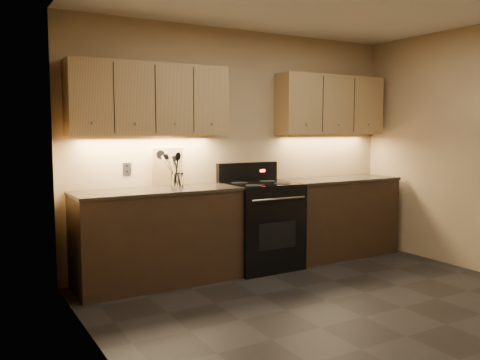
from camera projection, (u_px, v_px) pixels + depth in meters
The scene contains 16 objects.
floor at pixel (363, 317), 4.10m from camera, with size 4.00×4.00×0.00m, color black.
wall_back at pixel (239, 148), 5.69m from camera, with size 4.00×0.04×2.60m, color tan.
wall_left at pixel (115, 165), 2.97m from camera, with size 0.04×4.00×2.60m, color tan.
counter_left at pixel (158, 236), 4.97m from camera, with size 1.62×0.62×0.93m.
counter_right at pixel (337, 217), 6.10m from camera, with size 1.46×0.62×0.93m.
stove at pixel (260, 224), 5.54m from camera, with size 0.76×0.68×1.14m.
upper_cab_left at pixel (150, 100), 4.96m from camera, with size 1.60×0.30×0.70m, color tan.
upper_cab_right at pixel (331, 105), 6.10m from camera, with size 1.44×0.30×0.70m, color tan.
outlet_plate at pixel (127, 169), 5.05m from camera, with size 0.09×0.01×0.12m, color #B2B5BA.
utensil_crock at pixel (177, 181), 5.05m from camera, with size 0.16×0.16×0.15m.
cutting_board at pixel (167, 166), 5.22m from camera, with size 0.32×0.02×0.41m, color #D8C074.
wooden_spoon at pixel (174, 172), 5.01m from camera, with size 0.06×0.06×0.28m, color #D8C074, non-canonical shape.
black_spoon at pixel (175, 169), 5.05m from camera, with size 0.06×0.06×0.35m, color black, non-canonical shape.
black_turner at pixel (180, 170), 5.02m from camera, with size 0.08×0.08×0.32m, color black, non-canonical shape.
steel_spatula at pixel (179, 168), 5.07m from camera, with size 0.08×0.08×0.36m, color silver, non-canonical shape.
steel_skimmer at pixel (181, 167), 5.03m from camera, with size 0.09×0.09×0.39m, color silver, non-canonical shape.
Camera 1 is at (-2.85, -2.93, 1.51)m, focal length 38.00 mm.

